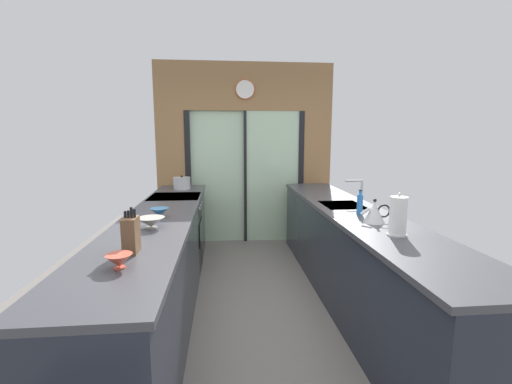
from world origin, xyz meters
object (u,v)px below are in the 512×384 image
(kettle, at_px, (375,212))
(mixing_bowl_near, at_px, (119,261))
(mixing_bowl_far, at_px, (160,212))
(soap_bottle, at_px, (360,204))
(paper_towel_roll, at_px, (398,216))
(stock_pot, at_px, (182,183))
(knife_block, at_px, (131,235))
(oven_range, at_px, (176,234))
(mixing_bowl_mid, at_px, (151,222))

(kettle, bearing_deg, mixing_bowl_near, -155.03)
(mixing_bowl_far, xyz_separation_m, kettle, (1.78, -0.36, 0.04))
(soap_bottle, distance_m, paper_towel_roll, 0.68)
(mixing_bowl_near, relative_size, stock_pot, 0.63)
(soap_bottle, xyz_separation_m, paper_towel_roll, (-0.00, -0.68, 0.04))
(knife_block, distance_m, paper_towel_roll, 1.79)
(paper_towel_roll, bearing_deg, knife_block, -173.78)
(knife_block, relative_size, paper_towel_roll, 0.90)
(oven_range, xyz_separation_m, knife_block, (0.02, -2.03, 0.58))
(mixing_bowl_near, bearing_deg, stock_pot, 90.00)
(knife_block, distance_m, soap_bottle, 1.98)
(oven_range, relative_size, stock_pot, 4.05)
(oven_range, height_order, kettle, kettle)
(mixing_bowl_near, distance_m, kettle, 1.97)
(knife_block, bearing_deg, mixing_bowl_far, 90.00)
(kettle, bearing_deg, soap_bottle, 90.38)
(knife_block, xyz_separation_m, kettle, (1.78, 0.57, -0.02))
(soap_bottle, bearing_deg, mixing_bowl_mid, -170.28)
(mixing_bowl_far, height_order, paper_towel_roll, paper_towel_roll)
(mixing_bowl_near, height_order, kettle, kettle)
(oven_range, xyz_separation_m, soap_bottle, (1.80, -1.15, 0.56))
(oven_range, bearing_deg, mixing_bowl_far, -89.04)
(mixing_bowl_near, height_order, stock_pot, stock_pot)
(knife_block, bearing_deg, mixing_bowl_mid, 90.00)
(oven_range, distance_m, mixing_bowl_mid, 1.54)
(oven_range, bearing_deg, mixing_bowl_mid, -89.27)
(mixing_bowl_near, distance_m, stock_pot, 2.85)
(stock_pot, relative_size, soap_bottle, 0.98)
(mixing_bowl_mid, bearing_deg, knife_block, -90.00)
(mixing_bowl_mid, height_order, knife_block, knife_block)
(kettle, relative_size, paper_towel_roll, 0.82)
(oven_range, distance_m, soap_bottle, 2.21)
(mixing_bowl_near, relative_size, mixing_bowl_far, 0.89)
(oven_range, height_order, mixing_bowl_mid, mixing_bowl_mid)
(mixing_bowl_far, bearing_deg, knife_block, -90.00)
(kettle, bearing_deg, paper_towel_roll, -90.30)
(oven_range, relative_size, mixing_bowl_near, 6.46)
(stock_pot, bearing_deg, soap_bottle, -43.94)
(oven_range, distance_m, kettle, 2.38)
(soap_bottle, bearing_deg, mixing_bowl_near, -147.55)
(kettle, bearing_deg, oven_range, 141.10)
(stock_pot, bearing_deg, paper_towel_roll, -53.39)
(oven_range, distance_m, mixing_bowl_near, 2.34)
(stock_pot, bearing_deg, mixing_bowl_near, -90.00)
(mixing_bowl_mid, bearing_deg, soap_bottle, 9.72)
(mixing_bowl_near, xyz_separation_m, kettle, (1.78, 0.83, 0.05))
(oven_range, bearing_deg, stock_pot, 88.13)
(mixing_bowl_near, bearing_deg, kettle, 24.97)
(oven_range, distance_m, stock_pot, 0.79)
(mixing_bowl_mid, relative_size, knife_block, 0.75)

